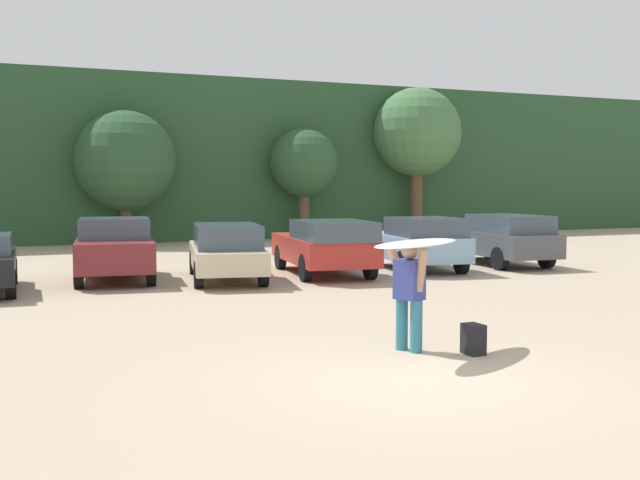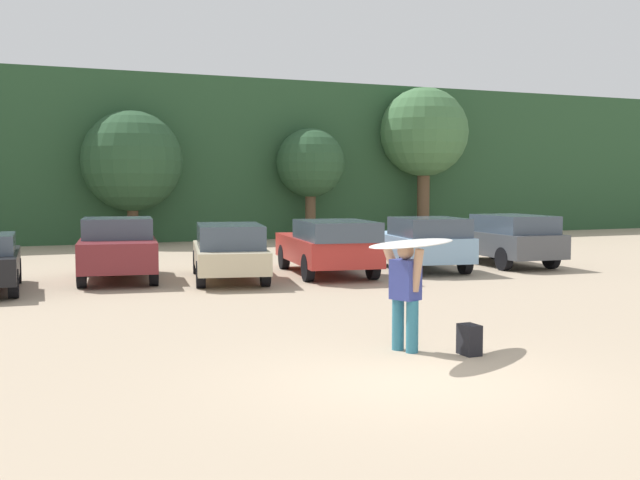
% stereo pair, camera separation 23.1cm
% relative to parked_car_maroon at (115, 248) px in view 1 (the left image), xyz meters
% --- Properties ---
extents(ground_plane, '(120.00, 120.00, 0.00)m').
position_rel_parked_car_maroon_xyz_m(ground_plane, '(1.86, -11.98, -0.85)').
color(ground_plane, tan).
extents(hillside_ridge, '(108.00, 12.00, 7.20)m').
position_rel_parked_car_maroon_xyz_m(hillside_ridge, '(1.86, 18.65, 2.76)').
color(hillside_ridge, '#284C2D').
rests_on(hillside_ridge, ground_plane).
extents(tree_far_left, '(4.14, 4.14, 5.51)m').
position_rel_parked_car_maroon_xyz_m(tree_far_left, '(2.42, 12.01, 2.58)').
color(tree_far_left, brown).
rests_on(tree_far_left, ground_plane).
extents(tree_center_left, '(3.08, 3.08, 4.98)m').
position_rel_parked_car_maroon_xyz_m(tree_center_left, '(10.28, 11.80, 2.56)').
color(tree_center_left, brown).
rests_on(tree_center_left, ground_plane).
extents(tree_ridge_back, '(4.23, 4.23, 7.08)m').
position_rel_parked_car_maroon_xyz_m(tree_ridge_back, '(16.15, 11.83, 4.07)').
color(tree_ridge_back, brown).
rests_on(tree_ridge_back, ground_plane).
extents(parked_car_maroon, '(2.49, 4.26, 1.62)m').
position_rel_parked_car_maroon_xyz_m(parked_car_maroon, '(0.00, 0.00, 0.00)').
color(parked_car_maroon, maroon).
rests_on(parked_car_maroon, ground_plane).
extents(parked_car_champagne, '(2.69, 4.87, 1.47)m').
position_rel_parked_car_maroon_xyz_m(parked_car_champagne, '(2.65, -1.15, -0.06)').
color(parked_car_champagne, beige).
rests_on(parked_car_champagne, ground_plane).
extents(parked_car_red, '(2.64, 4.95, 1.53)m').
position_rel_parked_car_maroon_xyz_m(parked_car_red, '(5.48, -1.13, -0.01)').
color(parked_car_red, '#B72D28').
rests_on(parked_car_red, ground_plane).
extents(parked_car_sky_blue, '(2.55, 4.27, 1.55)m').
position_rel_parked_car_maroon_xyz_m(parked_car_sky_blue, '(8.41, -1.14, -0.02)').
color(parked_car_sky_blue, '#84ADD1').
rests_on(parked_car_sky_blue, ground_plane).
extents(parked_car_dark_gray, '(2.17, 4.91, 1.57)m').
position_rel_parked_car_maroon_xyz_m(parked_car_dark_gray, '(11.51, -0.79, -0.02)').
color(parked_car_dark_gray, '#4C4F54').
rests_on(parked_car_dark_gray, ground_plane).
extents(person_adult, '(0.42, 0.76, 1.63)m').
position_rel_parked_car_maroon_xyz_m(person_adult, '(2.63, -10.47, 0.08)').
color(person_adult, teal).
rests_on(person_adult, ground_plane).
extents(surfboard_white, '(2.24, 1.67, 0.09)m').
position_rel_parked_car_maroon_xyz_m(surfboard_white, '(2.71, -10.56, 0.78)').
color(surfboard_white, white).
extents(backpack_dropped, '(0.24, 0.34, 0.45)m').
position_rel_parked_car_maroon_xyz_m(backpack_dropped, '(3.37, -11.06, -0.62)').
color(backpack_dropped, black).
rests_on(backpack_dropped, ground_plane).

